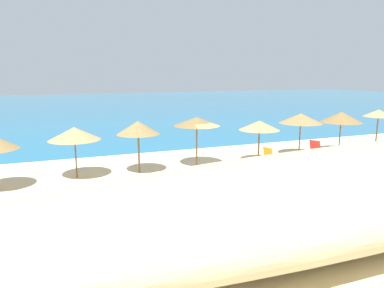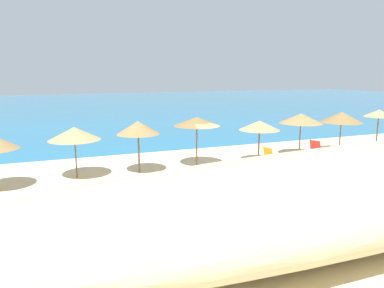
{
  "view_description": "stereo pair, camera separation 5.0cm",
  "coord_description": "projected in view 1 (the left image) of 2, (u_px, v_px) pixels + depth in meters",
  "views": [
    {
      "loc": [
        -8.51,
        -16.76,
        5.18
      ],
      "look_at": [
        -1.37,
        1.21,
        1.42
      ],
      "focal_mm": 34.0,
      "sensor_mm": 36.0,
      "label": 1
    },
    {
      "loc": [
        -8.46,
        -16.78,
        5.18
      ],
      "look_at": [
        -1.37,
        1.21,
        1.42
      ],
      "focal_mm": 34.0,
      "sensor_mm": 36.0,
      "label": 2
    }
  ],
  "objects": [
    {
      "name": "beach_umbrella_3",
      "position": [
        138.0,
        128.0,
        18.86
      ],
      "size": [
        2.25,
        2.25,
        2.76
      ],
      "color": "brown",
      "rests_on": "ground_plane"
    },
    {
      "name": "lounge_chair_1",
      "position": [
        263.0,
        160.0,
        20.27
      ],
      "size": [
        1.6,
        0.99,
        1.11
      ],
      "rotation": [
        0.0,
        0.0,
        1.85
      ],
      "color": "orange",
      "rests_on": "ground_plane"
    },
    {
      "name": "sea_water",
      "position": [
        104.0,
        106.0,
        58.65
      ],
      "size": [
        160.0,
        73.57,
        0.01
      ],
      "primitive_type": "cube",
      "color": "#1E6B93",
      "rests_on": "ground_plane"
    },
    {
      "name": "beach_umbrella_7",
      "position": [
        341.0,
        117.0,
        23.91
      ],
      "size": [
        2.69,
        2.69,
        2.7
      ],
      "color": "brown",
      "rests_on": "ground_plane"
    },
    {
      "name": "beach_umbrella_6",
      "position": [
        301.0,
        118.0,
        22.73
      ],
      "size": [
        2.69,
        2.69,
        2.73
      ],
      "color": "brown",
      "rests_on": "ground_plane"
    },
    {
      "name": "beach_umbrella_4",
      "position": [
        197.0,
        121.0,
        20.2
      ],
      "size": [
        2.59,
        2.59,
        2.81
      ],
      "color": "brown",
      "rests_on": "ground_plane"
    },
    {
      "name": "beach_umbrella_8",
      "position": [
        379.0,
        113.0,
        25.26
      ],
      "size": [
        2.02,
        2.02,
        2.72
      ],
      "color": "brown",
      "rests_on": "ground_plane"
    },
    {
      "name": "beach_umbrella_2",
      "position": [
        74.0,
        134.0,
        17.96
      ],
      "size": [
        2.56,
        2.56,
        2.58
      ],
      "color": "brown",
      "rests_on": "ground_plane"
    },
    {
      "name": "beach_umbrella_5",
      "position": [
        259.0,
        125.0,
        21.09
      ],
      "size": [
        2.37,
        2.37,
        2.49
      ],
      "color": "brown",
      "rests_on": "ground_plane"
    },
    {
      "name": "lounge_chair_0",
      "position": [
        312.0,
        152.0,
        21.96
      ],
      "size": [
        1.5,
        1.19,
        1.2
      ],
      "rotation": [
        0.0,
        0.0,
        2.04
      ],
      "color": "red",
      "rests_on": "ground_plane"
    },
    {
      "name": "ground_plane",
      "position": [
        224.0,
        172.0,
        19.36
      ],
      "size": [
        160.0,
        160.0,
        0.0
      ],
      "primitive_type": "plane",
      "color": "beige"
    }
  ]
}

